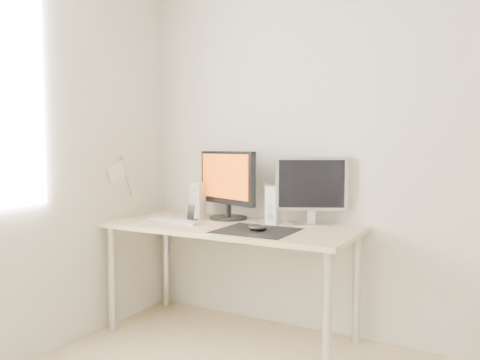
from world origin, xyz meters
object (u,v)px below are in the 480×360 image
at_px(desk, 230,237).
at_px(keyboard, 175,221).
at_px(mouse, 257,228).
at_px(speaker_left, 198,200).
at_px(phone_dock, 191,216).
at_px(main_monitor, 227,182).
at_px(speaker_right, 273,205).
at_px(second_monitor, 311,187).

distance_m(desk, keyboard, 0.39).
distance_m(mouse, speaker_left, 0.72).
bearing_deg(keyboard, phone_dock, 56.71).
bearing_deg(desk, mouse, -28.62).
distance_m(main_monitor, phone_dock, 0.34).
xyz_separation_m(main_monitor, speaker_right, (0.36, -0.04, -0.13)).
height_order(second_monitor, phone_dock, second_monitor).
bearing_deg(second_monitor, speaker_left, -176.90).
bearing_deg(phone_dock, speaker_right, 15.43).
distance_m(mouse, keyboard, 0.64).
height_order(second_monitor, keyboard, second_monitor).
relative_size(main_monitor, phone_dock, 4.77).
relative_size(desk, speaker_right, 6.55).
relative_size(mouse, speaker_left, 0.50).
bearing_deg(phone_dock, speaker_left, 109.06).
height_order(main_monitor, speaker_right, main_monitor).
height_order(mouse, keyboard, mouse).
bearing_deg(phone_dock, mouse, -15.05).
height_order(speaker_left, speaker_right, same).
bearing_deg(mouse, phone_dock, 164.95).
bearing_deg(mouse, second_monitor, 62.41).
bearing_deg(keyboard, speaker_left, 89.23).
bearing_deg(phone_dock, second_monitor, 15.85).
bearing_deg(keyboard, mouse, -5.16).
xyz_separation_m(mouse, keyboard, (-0.64, 0.06, -0.02)).
distance_m(main_monitor, speaker_right, 0.39).
bearing_deg(second_monitor, desk, -153.72).
bearing_deg(speaker_right, phone_dock, -164.57).
height_order(speaker_right, keyboard, speaker_right).
bearing_deg(speaker_left, second_monitor, 3.10).
relative_size(mouse, speaker_right, 0.50).
xyz_separation_m(main_monitor, speaker_left, (-0.23, -0.01, -0.13)).
relative_size(desk, second_monitor, 3.68).
xyz_separation_m(mouse, speaker_left, (-0.63, 0.33, 0.10)).
height_order(desk, keyboard, keyboard).
relative_size(main_monitor, keyboard, 1.22).
bearing_deg(speaker_right, main_monitor, 174.43).
bearing_deg(main_monitor, second_monitor, 3.26).
relative_size(desk, speaker_left, 6.55).
relative_size(speaker_left, phone_dock, 2.22).
bearing_deg(main_monitor, phone_dock, -133.22).
bearing_deg(main_monitor, desk, -55.13).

